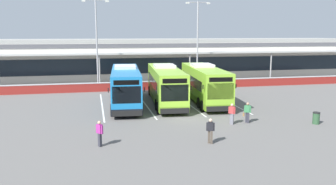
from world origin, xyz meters
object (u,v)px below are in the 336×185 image
(pedestrian_in_dark_coat, at_px, (210,130))
(pedestrian_child, at_px, (232,113))
(coach_bus_leftmost, at_px, (126,87))
(coach_bus_left_centre, at_px, (166,85))
(pedestrian_near_bin, at_px, (100,133))
(lamp_post_west, at_px, (97,38))
(coach_bus_centre, at_px, (204,84))
(lamp_post_centre, at_px, (198,38))
(litter_bin, at_px, (316,118))
(pedestrian_with_handbag, at_px, (247,112))

(pedestrian_in_dark_coat, distance_m, pedestrian_child, 5.22)
(coach_bus_leftmost, relative_size, coach_bus_left_centre, 1.00)
(pedestrian_near_bin, xyz_separation_m, lamp_post_west, (0.29, 22.97, 5.42))
(coach_bus_centre, bearing_deg, lamp_post_west, 134.67)
(lamp_post_centre, distance_m, litter_bin, 22.35)
(coach_bus_left_centre, bearing_deg, coach_bus_centre, -0.11)
(coach_bus_leftmost, bearing_deg, litter_bin, -37.14)
(coach_bus_centre, relative_size, lamp_post_centre, 1.12)
(pedestrian_with_handbag, xyz_separation_m, pedestrian_in_dark_coat, (-4.51, -4.31, 0.02))
(coach_bus_leftmost, bearing_deg, coach_bus_left_centre, 1.24)
(pedestrian_in_dark_coat, relative_size, litter_bin, 1.74)
(pedestrian_child, height_order, lamp_post_centre, lamp_post_centre)
(lamp_post_centre, bearing_deg, pedestrian_in_dark_coat, -104.92)
(pedestrian_near_bin, bearing_deg, litter_bin, 6.68)
(lamp_post_centre, bearing_deg, pedestrian_with_handbag, -95.55)
(coach_bus_leftmost, bearing_deg, pedestrian_with_handbag, -45.87)
(pedestrian_in_dark_coat, xyz_separation_m, litter_bin, (9.57, 2.83, -0.41))
(coach_bus_centre, distance_m, lamp_post_centre, 12.07)
(pedestrian_with_handbag, relative_size, lamp_post_west, 0.15)
(pedestrian_child, distance_m, litter_bin, 6.55)
(pedestrian_in_dark_coat, relative_size, lamp_post_centre, 0.15)
(pedestrian_with_handbag, height_order, pedestrian_near_bin, same)
(coach_bus_left_centre, relative_size, lamp_post_west, 1.12)
(lamp_post_west, distance_m, litter_bin, 27.17)
(pedestrian_with_handbag, height_order, lamp_post_centre, lamp_post_centre)
(pedestrian_with_handbag, relative_size, pedestrian_child, 1.00)
(coach_bus_leftmost, bearing_deg, lamp_post_west, 103.07)
(coach_bus_leftmost, xyz_separation_m, pedestrian_with_handbag, (8.63, -8.90, -0.93))
(coach_bus_centre, bearing_deg, litter_bin, -61.42)
(pedestrian_in_dark_coat, bearing_deg, lamp_post_west, 105.45)
(coach_bus_left_centre, xyz_separation_m, pedestrian_child, (3.30, -9.13, -0.91))
(pedestrian_near_bin, bearing_deg, pedestrian_child, 17.91)
(coach_bus_centre, relative_size, pedestrian_child, 7.60)
(lamp_post_west, bearing_deg, coach_bus_left_centre, -58.60)
(pedestrian_in_dark_coat, distance_m, lamp_post_centre, 25.61)
(coach_bus_left_centre, height_order, pedestrian_near_bin, coach_bus_left_centre)
(coach_bus_leftmost, bearing_deg, pedestrian_in_dark_coat, -72.66)
(lamp_post_west, height_order, lamp_post_centre, same)
(pedestrian_in_dark_coat, bearing_deg, coach_bus_centre, 73.73)
(lamp_post_west, xyz_separation_m, litter_bin, (16.17, -21.05, -5.82))
(pedestrian_with_handbag, distance_m, pedestrian_in_dark_coat, 6.23)
(coach_bus_left_centre, xyz_separation_m, lamp_post_centre, (6.58, 10.90, 4.50))
(coach_bus_leftmost, xyz_separation_m, coach_bus_left_centre, (3.99, 0.09, 0.00))
(pedestrian_with_handbag, height_order, lamp_post_west, lamp_post_west)
(coach_bus_leftmost, height_order, pedestrian_with_handbag, coach_bus_leftmost)
(lamp_post_west, bearing_deg, pedestrian_near_bin, -90.73)
(pedestrian_near_bin, height_order, lamp_post_centre, lamp_post_centre)
(coach_bus_left_centre, xyz_separation_m, pedestrian_in_dark_coat, (0.14, -13.29, -0.91))
(coach_bus_centre, distance_m, pedestrian_near_bin, 16.43)
(pedestrian_with_handbag, bearing_deg, pedestrian_child, -173.62)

